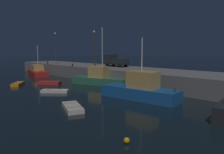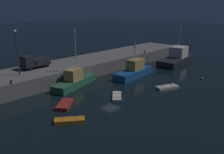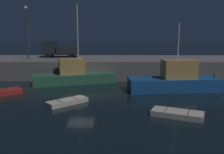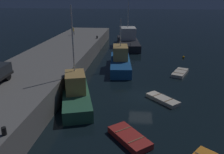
{
  "view_description": "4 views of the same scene",
  "coord_description": "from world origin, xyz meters",
  "px_view_note": "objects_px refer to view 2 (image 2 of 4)",
  "views": [
    {
      "loc": [
        24.9,
        -16.66,
        5.68
      ],
      "look_at": [
        2.9,
        5.01,
        1.81
      ],
      "focal_mm": 34.59,
      "sensor_mm": 36.0,
      "label": 1
    },
    {
      "loc": [
        -25.22,
        -24.32,
        13.01
      ],
      "look_at": [
        2.83,
        2.36,
        1.47
      ],
      "focal_mm": 38.79,
      "sensor_mm": 36.0,
      "label": 2
    },
    {
      "loc": [
        3.33,
        -22.79,
        6.15
      ],
      "look_at": [
        2.94,
        3.45,
        1.35
      ],
      "focal_mm": 39.99,
      "sensor_mm": 36.0,
      "label": 3
    },
    {
      "loc": [
        -22.29,
        0.58,
        10.15
      ],
      "look_at": [
        1.57,
        3.32,
        1.51
      ],
      "focal_mm": 36.72,
      "sensor_mm": 36.0,
      "label": 4
    }
  ],
  "objects_px": {
    "rowboat_white_mid": "(167,87)",
    "fishing_trawler_red": "(134,71)",
    "dinghy_red_small": "(65,104)",
    "dockworker": "(135,45)",
    "rowboat_blue_far": "(117,97)",
    "dinghy_orange_near": "(70,121)",
    "utility_truck": "(34,62)",
    "lamp_post_east": "(17,49)",
    "fishing_boat_orange": "(177,58)",
    "bollard_west": "(11,82)",
    "bollard_east": "(145,52)",
    "mooring_buoy_near": "(202,78)",
    "fishing_boat_blue": "(75,80)"
  },
  "relations": [
    {
      "from": "rowboat_white_mid",
      "to": "dinghy_red_small",
      "type": "relative_size",
      "value": 1.05
    },
    {
      "from": "fishing_boat_orange",
      "to": "dockworker",
      "type": "relative_size",
      "value": 8.04
    },
    {
      "from": "utility_truck",
      "to": "dockworker",
      "type": "distance_m",
      "value": 28.29
    },
    {
      "from": "dinghy_red_small",
      "to": "rowboat_blue_far",
      "type": "height_order",
      "value": "dinghy_red_small"
    },
    {
      "from": "fishing_boat_blue",
      "to": "bollard_west",
      "type": "bearing_deg",
      "value": 171.25
    },
    {
      "from": "dinghy_red_small",
      "to": "fishing_boat_orange",
      "type": "bearing_deg",
      "value": 3.06
    },
    {
      "from": "rowboat_blue_far",
      "to": "dinghy_orange_near",
      "type": "bearing_deg",
      "value": -172.5
    },
    {
      "from": "rowboat_blue_far",
      "to": "lamp_post_east",
      "type": "xyz_separation_m",
      "value": [
        -7.9,
        13.57,
        6.42
      ]
    },
    {
      "from": "rowboat_white_mid",
      "to": "bollard_east",
      "type": "relative_size",
      "value": 7.93
    },
    {
      "from": "bollard_east",
      "to": "fishing_boat_blue",
      "type": "bearing_deg",
      "value": -175.66
    },
    {
      "from": "rowboat_white_mid",
      "to": "dinghy_red_small",
      "type": "xyz_separation_m",
      "value": [
        -15.73,
        6.17,
        0.03
      ]
    },
    {
      "from": "utility_truck",
      "to": "bollard_east",
      "type": "bearing_deg",
      "value": -12.27
    },
    {
      "from": "dinghy_red_small",
      "to": "lamp_post_east",
      "type": "xyz_separation_m",
      "value": [
        -0.87,
        10.51,
        6.38
      ]
    },
    {
      "from": "fishing_boat_blue",
      "to": "bollard_east",
      "type": "bearing_deg",
      "value": 4.34
    },
    {
      "from": "fishing_boat_orange",
      "to": "fishing_boat_blue",
      "type": "bearing_deg",
      "value": 171.73
    },
    {
      "from": "dinghy_orange_near",
      "to": "utility_truck",
      "type": "bearing_deg",
      "value": 72.45
    },
    {
      "from": "fishing_trawler_red",
      "to": "rowboat_blue_far",
      "type": "distance_m",
      "value": 11.66
    },
    {
      "from": "mooring_buoy_near",
      "to": "fishing_boat_orange",
      "type": "bearing_deg",
      "value": 49.26
    },
    {
      "from": "fishing_trawler_red",
      "to": "lamp_post_east",
      "type": "height_order",
      "value": "lamp_post_east"
    },
    {
      "from": "rowboat_blue_far",
      "to": "bollard_west",
      "type": "relative_size",
      "value": 7.11
    },
    {
      "from": "bollard_east",
      "to": "utility_truck",
      "type": "bearing_deg",
      "value": 167.73
    },
    {
      "from": "utility_truck",
      "to": "lamp_post_east",
      "type": "bearing_deg",
      "value": -150.12
    },
    {
      "from": "rowboat_white_mid",
      "to": "bollard_west",
      "type": "height_order",
      "value": "bollard_west"
    },
    {
      "from": "dockworker",
      "to": "fishing_boat_blue",
      "type": "bearing_deg",
      "value": -164.06
    },
    {
      "from": "bollard_east",
      "to": "dockworker",
      "type": "bearing_deg",
      "value": 58.23
    },
    {
      "from": "rowboat_white_mid",
      "to": "bollard_east",
      "type": "xyz_separation_m",
      "value": [
        12.1,
        13.47,
        2.48
      ]
    },
    {
      "from": "dockworker",
      "to": "bollard_east",
      "type": "distance_m",
      "value": 6.53
    },
    {
      "from": "fishing_trawler_red",
      "to": "dockworker",
      "type": "height_order",
      "value": "fishing_trawler_red"
    },
    {
      "from": "fishing_boat_orange",
      "to": "dockworker",
      "type": "distance_m",
      "value": 11.39
    },
    {
      "from": "utility_truck",
      "to": "bollard_west",
      "type": "relative_size",
      "value": 10.43
    },
    {
      "from": "dinghy_red_small",
      "to": "dinghy_orange_near",
      "type": "bearing_deg",
      "value": -119.27
    },
    {
      "from": "fishing_boat_orange",
      "to": "rowboat_white_mid",
      "type": "xyz_separation_m",
      "value": [
        -17.23,
        -7.93,
        -1.07
      ]
    },
    {
      "from": "dinghy_red_small",
      "to": "dockworker",
      "type": "distance_m",
      "value": 33.93
    },
    {
      "from": "mooring_buoy_near",
      "to": "dockworker",
      "type": "relative_size",
      "value": 0.24
    },
    {
      "from": "lamp_post_east",
      "to": "dockworker",
      "type": "distance_m",
      "value": 32.37
    },
    {
      "from": "fishing_boat_blue",
      "to": "dockworker",
      "type": "height_order",
      "value": "fishing_boat_blue"
    },
    {
      "from": "dinghy_orange_near",
      "to": "dockworker",
      "type": "xyz_separation_m",
      "value": [
        33.67,
        17.14,
        3.11
      ]
    },
    {
      "from": "fishing_trawler_red",
      "to": "rowboat_blue_far",
      "type": "bearing_deg",
      "value": -153.76
    },
    {
      "from": "fishing_boat_orange",
      "to": "dinghy_red_small",
      "type": "distance_m",
      "value": 33.02
    },
    {
      "from": "rowboat_white_mid",
      "to": "fishing_trawler_red",
      "type": "bearing_deg",
      "value": 78.16
    },
    {
      "from": "dinghy_red_small",
      "to": "bollard_east",
      "type": "distance_m",
      "value": 28.88
    },
    {
      "from": "fishing_boat_blue",
      "to": "mooring_buoy_near",
      "type": "xyz_separation_m",
      "value": [
        18.29,
        -13.8,
        -0.8
      ]
    },
    {
      "from": "fishing_trawler_red",
      "to": "fishing_boat_blue",
      "type": "relative_size",
      "value": 0.98
    },
    {
      "from": "dinghy_orange_near",
      "to": "bollard_east",
      "type": "xyz_separation_m",
      "value": [
        30.24,
        11.61,
        2.46
      ]
    },
    {
      "from": "utility_truck",
      "to": "dockworker",
      "type": "relative_size",
      "value": 3.25
    },
    {
      "from": "fishing_trawler_red",
      "to": "bollard_west",
      "type": "height_order",
      "value": "fishing_trawler_red"
    },
    {
      "from": "utility_truck",
      "to": "dockworker",
      "type": "height_order",
      "value": "utility_truck"
    },
    {
      "from": "dinghy_red_small",
      "to": "bollard_east",
      "type": "xyz_separation_m",
      "value": [
        27.83,
        7.31,
        2.45
      ]
    },
    {
      "from": "lamp_post_east",
      "to": "bollard_west",
      "type": "bearing_deg",
      "value": -131.12
    },
    {
      "from": "rowboat_white_mid",
      "to": "bollard_east",
      "type": "height_order",
      "value": "bollard_east"
    }
  ]
}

